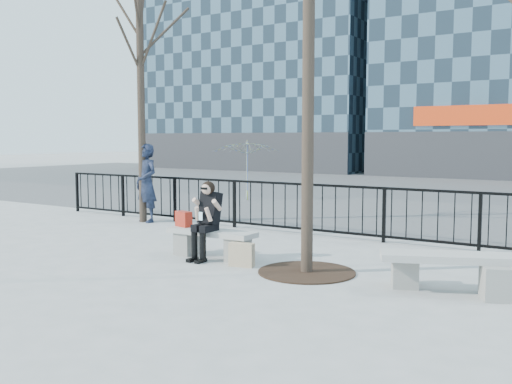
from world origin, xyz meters
The scene contains 13 objects.
ground centered at (0.00, 0.00, 0.00)m, with size 120.00×120.00×0.00m, color gray.
street_surface centered at (0.00, 15.00, 0.00)m, with size 60.00×23.00×0.01m, color #474747.
railing centered at (0.00, 3.00, 0.55)m, with size 14.00×0.06×1.10m.
building_left centered at (-15.00, 27.00, 11.30)m, with size 16.20×10.20×22.60m.
tree_left centered at (-4.00, 2.50, 4.86)m, with size 2.80×2.80×6.50m.
tree_grate centered at (1.90, -0.10, 0.01)m, with size 1.50×1.50×0.02m, color black.
bench_main centered at (0.00, 0.00, 0.30)m, with size 1.65×0.46×0.49m.
bench_second centered at (4.02, -0.09, 0.33)m, with size 1.79×0.50×0.53m.
seated_woman centered at (0.00, -0.16, 0.67)m, with size 0.50×0.64×1.34m.
handbag centered at (-0.64, 0.02, 0.63)m, with size 0.33×0.16×0.27m, color #AC2415.
shopping_bag centered at (0.82, -0.28, 0.19)m, with size 0.40×0.15×0.38m, color beige.
standing_man centered at (-3.90, 2.53, 0.96)m, with size 0.70×0.46×1.93m, color black.
vendor_umbrella centered at (-4.55, 7.91, 1.01)m, with size 2.20×2.24×2.01m, color #CFDA30.
Camera 1 is at (5.87, -7.77, 2.06)m, focal length 40.00 mm.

